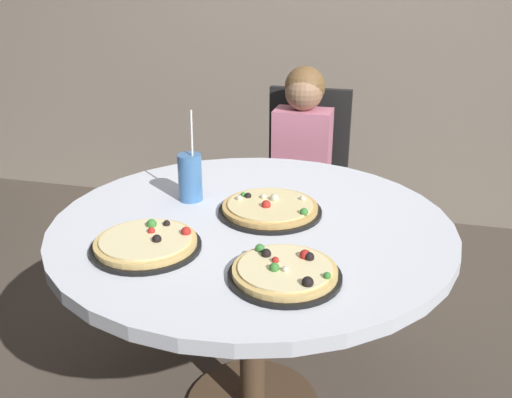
# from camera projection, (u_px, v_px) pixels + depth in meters

# --- Properties ---
(dining_table) EXTENTS (1.24, 1.24, 0.75)m
(dining_table) POSITION_uv_depth(u_px,v_px,m) (252.00, 247.00, 1.76)
(dining_table) COLOR silver
(dining_table) RESTS_ON ground_plane
(chair_wooden) EXTENTS (0.40, 0.40, 0.95)m
(chair_wooden) POSITION_uv_depth(u_px,v_px,m) (305.00, 176.00, 2.73)
(chair_wooden) COLOR black
(chair_wooden) RESTS_ON ground_plane
(diner_child) EXTENTS (0.26, 0.41, 1.08)m
(diner_child) POSITION_uv_depth(u_px,v_px,m) (298.00, 199.00, 2.58)
(diner_child) COLOR #3F4766
(diner_child) RESTS_ON ground_plane
(pizza_veggie) EXTENTS (0.33, 0.33, 0.05)m
(pizza_veggie) POSITION_uv_depth(u_px,v_px,m) (270.00, 208.00, 1.76)
(pizza_veggie) COLOR black
(pizza_veggie) RESTS_ON dining_table
(pizza_cheese) EXTENTS (0.29, 0.29, 0.05)m
(pizza_cheese) POSITION_uv_depth(u_px,v_px,m) (285.00, 272.00, 1.39)
(pizza_cheese) COLOR black
(pizza_cheese) RESTS_ON dining_table
(pizza_pepperoni) EXTENTS (0.31, 0.31, 0.05)m
(pizza_pepperoni) POSITION_uv_depth(u_px,v_px,m) (146.00, 243.00, 1.53)
(pizza_pepperoni) COLOR black
(pizza_pepperoni) RESTS_ON dining_table
(soda_cup) EXTENTS (0.08, 0.08, 0.31)m
(soda_cup) POSITION_uv_depth(u_px,v_px,m) (190.00, 177.00, 1.84)
(soda_cup) COLOR #3F72B2
(soda_cup) RESTS_ON dining_table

